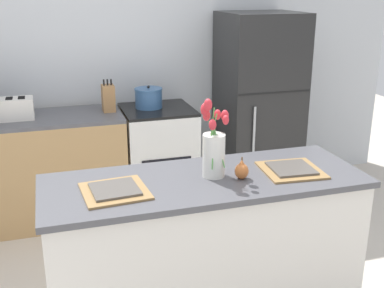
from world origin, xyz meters
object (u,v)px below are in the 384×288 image
at_px(plate_setting_left, 115,190).
at_px(knife_block, 108,98).
at_px(cooking_pot, 149,98).
at_px(stove_range, 159,158).
at_px(pear_figurine, 242,170).
at_px(refrigerator, 258,107).
at_px(toaster, 16,109).
at_px(flower_vase, 214,149).
at_px(plate_setting_right, 291,169).

xyz_separation_m(plate_setting_left, knife_block, (0.20, 1.67, 0.11)).
height_order(cooking_pot, knife_block, knife_block).
height_order(stove_range, pear_figurine, pear_figurine).
relative_size(refrigerator, cooking_pot, 7.10).
xyz_separation_m(toaster, cooking_pot, (1.07, 0.06, -0.00)).
bearing_deg(stove_range, toaster, -179.11).
height_order(flower_vase, plate_setting_left, flower_vase).
distance_m(stove_range, plate_setting_right, 1.75).
bearing_deg(cooking_pot, refrigerator, -2.50).
relative_size(flower_vase, plate_setting_left, 1.28).
bearing_deg(plate_setting_left, refrigerator, 46.56).
bearing_deg(plate_setting_left, knife_block, 83.35).
relative_size(plate_setting_right, toaster, 1.26).
bearing_deg(plate_setting_left, toaster, 108.16).
bearing_deg(cooking_pot, plate_setting_right, -74.35).
bearing_deg(plate_setting_right, plate_setting_left, 180.00).
xyz_separation_m(pear_figurine, plate_setting_right, (0.32, 0.02, -0.04)).
xyz_separation_m(plate_setting_left, cooking_pot, (0.54, 1.69, 0.08)).
height_order(stove_range, flower_vase, flower_vase).
distance_m(pear_figurine, plate_setting_left, 0.70).
bearing_deg(refrigerator, plate_setting_right, -108.27).
bearing_deg(refrigerator, plate_setting_left, -133.44).
height_order(flower_vase, pear_figurine, flower_vase).
height_order(plate_setting_left, toaster, toaster).
height_order(plate_setting_right, knife_block, knife_block).
height_order(stove_range, refrigerator, refrigerator).
bearing_deg(stove_range, refrigerator, 0.04).
bearing_deg(plate_setting_right, stove_range, 103.92).
bearing_deg(toaster, plate_setting_left, -71.84).
relative_size(pear_figurine, plate_setting_right, 0.36).
height_order(pear_figurine, plate_setting_right, pear_figurine).
relative_size(pear_figurine, plate_setting_left, 0.36).
bearing_deg(plate_setting_left, cooking_pot, 72.22).
xyz_separation_m(stove_range, toaster, (-1.14, -0.02, 0.54)).
bearing_deg(stove_range, cooking_pot, 145.54).
height_order(refrigerator, cooking_pot, refrigerator).
relative_size(refrigerator, plate_setting_right, 4.81).
bearing_deg(cooking_pot, flower_vase, -89.33).
bearing_deg(knife_block, stove_range, -4.22).
bearing_deg(refrigerator, knife_block, 178.75).
bearing_deg(knife_block, toaster, -176.22).
bearing_deg(knife_block, plate_setting_left, -96.65).
relative_size(pear_figurine, toaster, 0.45).
height_order(refrigerator, flower_vase, refrigerator).
relative_size(flower_vase, plate_setting_right, 1.28).
distance_m(refrigerator, toaster, 2.10).
xyz_separation_m(plate_setting_right, cooking_pot, (-0.47, 1.69, 0.08)).
bearing_deg(flower_vase, plate_setting_left, -173.76).
relative_size(stove_range, cooking_pot, 3.80).
relative_size(refrigerator, toaster, 6.07).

